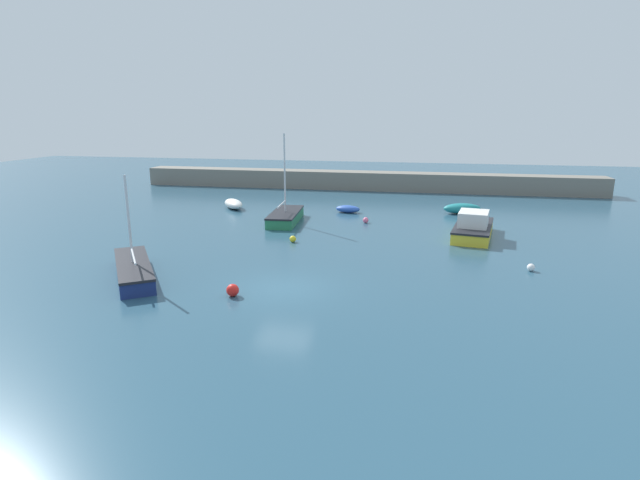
{
  "coord_description": "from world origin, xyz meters",
  "views": [
    {
      "loc": [
        5.84,
        -20.42,
        7.68
      ],
      "look_at": [
        0.44,
        6.22,
        0.71
      ],
      "focal_mm": 28.0,
      "sensor_mm": 36.0,
      "label": 1
    }
  ],
  "objects": [
    {
      "name": "dinghy_near_pier",
      "position": [
        0.31,
        17.95,
        0.29
      ],
      "size": [
        2.0,
        1.14,
        0.57
      ],
      "rotation": [
        0.0,
        0.0,
        6.19
      ],
      "color": "#2D56B7",
      "rests_on": "ground_plane"
    },
    {
      "name": "mooring_buoy_pink",
      "position": [
        2.12,
        14.4,
        0.2
      ],
      "size": [
        0.41,
        0.41,
        0.41
      ],
      "primitive_type": "sphere",
      "color": "#EA668C",
      "rests_on": "ground_plane"
    },
    {
      "name": "mooring_buoy_yellow",
      "position": [
        -1.63,
        8.09,
        0.2
      ],
      "size": [
        0.4,
        0.4,
        0.4
      ],
      "primitive_type": "sphere",
      "color": "yellow",
      "rests_on": "ground_plane"
    },
    {
      "name": "cabin_cruiser_white",
      "position": [
        9.23,
        11.58,
        0.63
      ],
      "size": [
        3.1,
        5.87,
        1.71
      ],
      "rotation": [
        0.0,
        0.0,
        1.4
      ],
      "color": "yellow",
      "rests_on": "ground_plane"
    },
    {
      "name": "open_tender_yellow",
      "position": [
        9.12,
        19.25,
        0.41
      ],
      "size": [
        3.07,
        1.71,
        0.81
      ],
      "rotation": [
        0.0,
        0.0,
        3.33
      ],
      "color": "teal",
      "rests_on": "ground_plane"
    },
    {
      "name": "mooring_buoy_white",
      "position": [
        11.44,
        4.89,
        0.19
      ],
      "size": [
        0.38,
        0.38,
        0.38
      ],
      "primitive_type": "sphere",
      "color": "white",
      "rests_on": "ground_plane"
    },
    {
      "name": "harbor_breakwater",
      "position": [
        0.0,
        30.41,
        0.9
      ],
      "size": [
        46.32,
        2.42,
        1.81
      ],
      "primitive_type": "cube",
      "color": "slate",
      "rests_on": "ground_plane"
    },
    {
      "name": "rowboat_blue_near",
      "position": [
        -9.18,
        17.82,
        0.38
      ],
      "size": [
        2.78,
        3.15,
        0.76
      ],
      "rotation": [
        0.0,
        0.0,
        2.21
      ],
      "color": "white",
      "rests_on": "ground_plane"
    },
    {
      "name": "ground_plane",
      "position": [
        0.0,
        0.0,
        -0.1
      ],
      "size": [
        120.0,
        120.0,
        0.2
      ],
      "primitive_type": "cube",
      "color": "#284C60"
    },
    {
      "name": "mooring_buoy_red",
      "position": [
        -1.85,
        -1.38,
        0.27
      ],
      "size": [
        0.54,
        0.54,
        0.54
      ],
      "primitive_type": "sphere",
      "color": "red",
      "rests_on": "ground_plane"
    },
    {
      "name": "sailboat_twin_hulled",
      "position": [
        -7.4,
        0.05,
        0.41
      ],
      "size": [
        4.68,
        5.81,
        4.92
      ],
      "rotation": [
        0.0,
        0.0,
        2.18
      ],
      "color": "navy",
      "rests_on": "ground_plane"
    },
    {
      "name": "sailboat_tall_mast",
      "position": [
        -3.59,
        13.55,
        0.42
      ],
      "size": [
        2.29,
        5.49,
        6.28
      ],
      "rotation": [
        0.0,
        0.0,
        1.65
      ],
      "color": "#287A4C",
      "rests_on": "ground_plane"
    }
  ]
}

